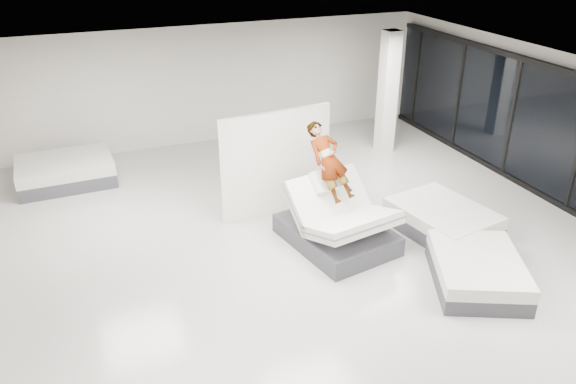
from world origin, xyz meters
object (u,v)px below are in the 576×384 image
Objects in this scene: person at (329,176)px; flat_bed_right_far at (442,220)px; flat_bed_left_far at (66,171)px; divider_panel at (277,163)px; hero_bed at (338,224)px; remote at (349,189)px; flat_bed_right_near at (477,271)px; column at (388,93)px.

flat_bed_right_far is (2.22, -0.68, -1.05)m from person.
person is 6.63m from flat_bed_left_far.
divider_panel reaches higher than person.
hero_bed reaches higher than flat_bed_right_far.
flat_bed_right_far is at bearing -43.12° from divider_panel.
hero_bed is 1.09× the size of flat_bed_left_far.
remote is 2.16m from flat_bed_right_far.
divider_panel is at bearing 120.53° from flat_bed_right_near.
column reaches higher than flat_bed_left_far.
remote is at bearing -57.85° from person.
column is at bearing 36.14° from person.
person reaches higher than flat_bed_right_near.
flat_bed_right_far reaches higher than flat_bed_right_near.
remote is 0.06× the size of flat_bed_left_far.
flat_bed_right_far is 8.69m from flat_bed_left_far.
remote is 7.02m from flat_bed_left_far.
hero_bed is at bearing 170.66° from flat_bed_right_far.
flat_bed_right_near is at bearing -47.44° from flat_bed_left_far.
divider_panel is 1.06× the size of flat_bed_right_near.
person is (-0.06, 0.33, 0.89)m from hero_bed.
divider_panel is (-0.59, 1.73, 0.69)m from hero_bed.
flat_bed_right_near is (1.65, -2.07, -0.17)m from hero_bed.
hero_bed is 1.04× the size of flat_bed_right_near.
column reaches higher than remote.
remote is 0.04× the size of column.
remote is at bearing -128.54° from column.
flat_bed_right_far is at bearing -21.56° from remote.
hero_bed is 0.75× the size of column.
divider_panel reaches higher than flat_bed_left_far.
flat_bed_right_near is (1.71, -2.39, -1.06)m from person.
flat_bed_right_near is at bearing -106.67° from flat_bed_right_far.
person is 4.94m from column.
divider_panel is (-0.81, 1.70, -0.02)m from remote.
flat_bed_left_far is 0.69× the size of column.
column is at bearing 23.22° from divider_panel.
column is (8.08, -0.99, 1.30)m from flat_bed_left_far.
flat_bed_right_near is 9.46m from flat_bed_left_far.
divider_panel is 5.30m from flat_bed_left_far.
flat_bed_left_far is (-6.40, 6.97, 0.04)m from flat_bed_right_near.
flat_bed_right_near is at bearing -66.24° from remote.
flat_bed_right_far is at bearing -27.61° from person.
column is at bearing -6.97° from flat_bed_left_far.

